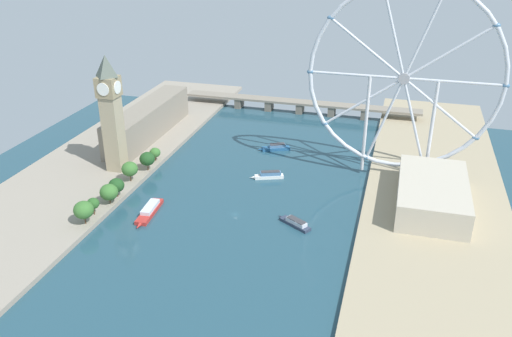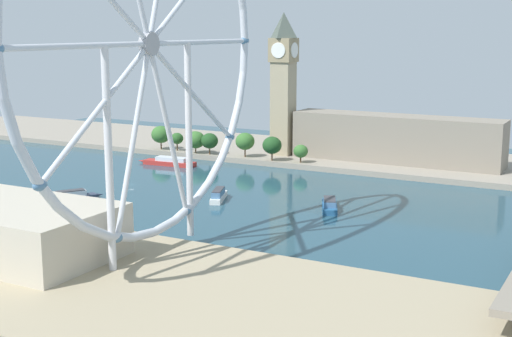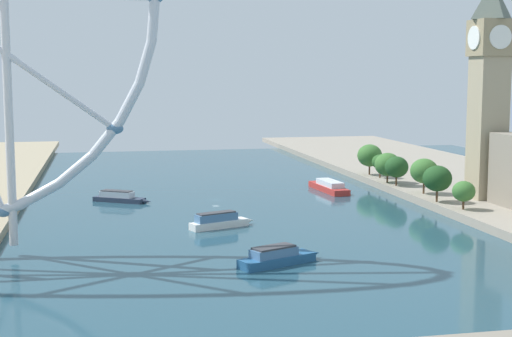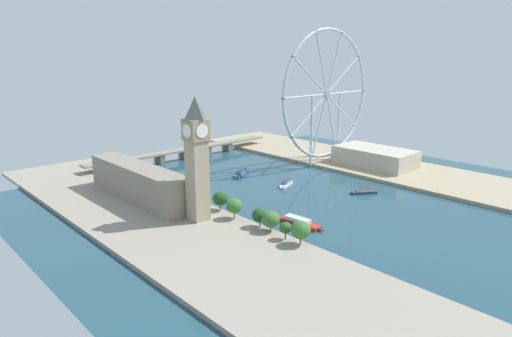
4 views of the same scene
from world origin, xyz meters
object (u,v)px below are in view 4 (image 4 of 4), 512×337
Objects in this scene: clock_tower at (197,157)px; tour_boat_3 at (364,191)px; parliament_block at (139,182)px; river_bridge at (184,151)px; tour_boat_1 at (241,174)px; tour_boat_0 at (300,222)px; ferris_wheel at (327,95)px; tour_boat_2 at (286,183)px; riverside_hall at (375,157)px.

tour_boat_3 is (138.96, -37.97, -44.46)m from clock_tower.
parliament_block reaches higher than tour_boat_3.
clock_tower reaches higher than parliament_block.
parliament_block is 180.67m from tour_boat_3.
parliament_block reaches higher than river_bridge.
clock_tower is 3.57× the size of tour_boat_3.
river_bridge is 95.37m from tour_boat_1.
river_bridge is at bearing 42.95° from parliament_block.
parliament_block reaches higher than tour_boat_0.
river_bridge is at bearing -114.41° from tour_boat_1.
clock_tower is 0.62× the size of ferris_wheel.
tour_boat_2 is (107.51, 20.70, -44.09)m from clock_tower.
clock_tower reaches higher than riverside_hall.
tour_boat_2 is at bearing -87.17° from river_bridge.
riverside_hall is at bearing -54.49° from river_bridge.
tour_boat_0 is at bearing -146.45° from ferris_wheel.
parliament_block is 1.53× the size of riverside_hall.
tour_boat_2 is (-109.69, 17.44, -9.33)m from riverside_hall.
ferris_wheel reaches higher than tour_boat_3.
river_bridge is at bearing -47.66° from tour_boat_3.
tour_boat_0 is at bearing -64.18° from parliament_block.
riverside_hall is at bearing 102.33° from tour_boat_0.
tour_boat_1 reaches higher than tour_boat_3.
riverside_hall reaches higher than tour_boat_3.
parliament_block is at bearing 164.20° from riverside_hall.
river_bridge is at bearing 127.29° from ferris_wheel.
ferris_wheel is at bearing -5.73° from parliament_block.
ferris_wheel reaches higher than tour_boat_1.
clock_tower is 130.82m from tour_boat_1.
tour_boat_2 is 66.57m from tour_boat_3.
tour_boat_2 reaches higher than tour_boat_3.
tour_boat_3 is (31.45, -58.67, -0.37)m from tour_boat_2.
tour_boat_3 is at bearing 96.70° from tour_boat_2.
clock_tower reaches higher than tour_boat_1.
tour_boat_1 is (-117.35, 68.74, -9.51)m from riverside_hall.
river_bridge reaches higher than tour_boat_3.
tour_boat_0 is at bearing -45.11° from clock_tower.
tour_boat_3 is at bearing -79.32° from river_bridge.
riverside_hall is 2.09× the size of tour_boat_0.
tour_boat_1 is 51.86m from tour_boat_2.
clock_tower is at bearing 16.37° from tour_boat_3.
ferris_wheel is 0.60× the size of river_bridge.
parliament_block is 3.20× the size of tour_boat_0.
ferris_wheel is at bearing 118.86° from tour_boat_0.
tour_boat_2 is at bearing 74.34° from tour_boat_1.
parliament_block is at bearing 96.41° from clock_tower.
river_bridge is 146.77m from tour_boat_2.
tour_boat_1 is at bearing -90.25° from river_bridge.
parliament_block is 128.84m from tour_boat_0.
riverside_hall reaches higher than tour_boat_1.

